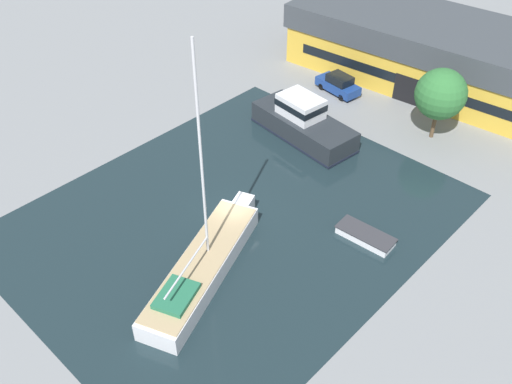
{
  "coord_description": "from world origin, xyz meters",
  "views": [
    {
      "loc": [
        20.91,
        -19.97,
        25.69
      ],
      "look_at": [
        0.0,
        2.14,
        1.0
      ],
      "focal_mm": 40.0,
      "sensor_mm": 36.0,
      "label": 1
    }
  ],
  "objects": [
    {
      "name": "parked_car",
      "position": [
        -5.35,
        18.63,
        0.86
      ],
      "size": [
        4.38,
        2.36,
        1.75
      ],
      "rotation": [
        0.0,
        0.0,
        1.43
      ],
      "color": "navy",
      "rests_on": "ground"
    },
    {
      "name": "sailboat_moored",
      "position": [
        2.29,
        -4.87,
        0.77
      ],
      "size": [
        6.51,
        12.36,
        14.93
      ],
      "rotation": [
        0.0,
        0.0,
        0.37
      ],
      "color": "silver",
      "rests_on": "water_canal"
    },
    {
      "name": "quay_tree_near_building",
      "position": [
        4.58,
        18.03,
        3.9
      ],
      "size": [
        4.0,
        4.0,
        5.91
      ],
      "color": "brown",
      "rests_on": "ground"
    },
    {
      "name": "warehouse_building",
      "position": [
        -0.42,
        26.39,
        2.9
      ],
      "size": [
        27.58,
        12.66,
        5.73
      ],
      "rotation": [
        0.0,
        0.0,
        0.08
      ],
      "color": "gold",
      "rests_on": "ground"
    },
    {
      "name": "motor_cruiser",
      "position": [
        -3.14,
        10.94,
        1.24
      ],
      "size": [
        9.47,
        4.5,
        3.4
      ],
      "rotation": [
        0.0,
        0.0,
        1.45
      ],
      "color": "#23282D",
      "rests_on": "water_canal"
    },
    {
      "name": "ground_plane",
      "position": [
        0.0,
        0.0,
        0.0
      ],
      "size": [
        440.0,
        440.0,
        0.0
      ],
      "primitive_type": "plane",
      "color": "gray"
    },
    {
      "name": "water_canal",
      "position": [
        0.0,
        0.0,
        0.0
      ],
      "size": [
        23.16,
        28.5,
        0.01
      ],
      "primitive_type": "cube",
      "color": "#19282D",
      "rests_on": "ground"
    },
    {
      "name": "small_dinghy",
      "position": [
        7.65,
        4.36,
        0.3
      ],
      "size": [
        3.94,
        1.8,
        0.58
      ],
      "rotation": [
        0.0,
        0.0,
        1.64
      ],
      "color": "white",
      "rests_on": "water_canal"
    }
  ]
}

